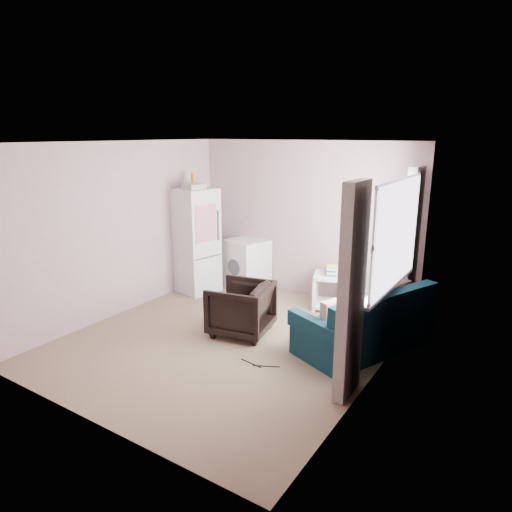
{
  "coord_description": "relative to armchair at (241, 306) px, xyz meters",
  "views": [
    {
      "loc": [
        3.25,
        -4.39,
        2.6
      ],
      "look_at": [
        0.05,
        0.6,
        1.0
      ],
      "focal_mm": 32.0,
      "sensor_mm": 36.0,
      "label": 1
    }
  ],
  "objects": [
    {
      "name": "side_table",
      "position": [
        0.64,
        1.48,
        -0.07
      ],
      "size": [
        0.62,
        0.62,
        0.67
      ],
      "rotation": [
        0.0,
        0.0,
        0.34
      ],
      "color": "white",
      "rests_on": "ground"
    },
    {
      "name": "window_dressing",
      "position": [
        1.76,
        0.43,
        0.72
      ],
      "size": [
        0.17,
        2.62,
        2.18
      ],
      "color": "white",
      "rests_on": "ground"
    },
    {
      "name": "armchair",
      "position": [
        0.0,
        0.0,
        0.0
      ],
      "size": [
        0.84,
        0.87,
        0.77
      ],
      "primitive_type": "imported",
      "rotation": [
        0.0,
        0.0,
        -1.37
      ],
      "color": "black",
      "rests_on": "ground"
    },
    {
      "name": "floor_cables",
      "position": [
        0.67,
        -0.63,
        -0.38
      ],
      "size": [
        0.49,
        0.15,
        0.01
      ],
      "rotation": [
        0.0,
        0.0,
        0.19
      ],
      "color": "black",
      "rests_on": "ground"
    },
    {
      "name": "washing_machine",
      "position": [
        -0.96,
        1.59,
        0.06
      ],
      "size": [
        0.73,
        0.73,
        0.85
      ],
      "rotation": [
        0.0,
        0.0,
        -0.23
      ],
      "color": "silver",
      "rests_on": "ground"
    },
    {
      "name": "fridge",
      "position": [
        -1.59,
        1.01,
        0.5
      ],
      "size": [
        0.71,
        0.71,
        1.98
      ],
      "rotation": [
        0.0,
        0.0,
        -0.21
      ],
      "color": "silver",
      "rests_on": "ground"
    },
    {
      "name": "sofa",
      "position": [
        1.58,
        0.46,
        -0.09
      ],
      "size": [
        1.44,
        1.96,
        0.8
      ],
      "rotation": [
        0.0,
        0.0,
        -0.4
      ],
      "color": "#0C2E38",
      "rests_on": "ground"
    },
    {
      "name": "room",
      "position": [
        -0.0,
        -0.26,
        0.87
      ],
      "size": [
        3.84,
        4.24,
        2.54
      ],
      "color": "#826B55",
      "rests_on": "ground"
    }
  ]
}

